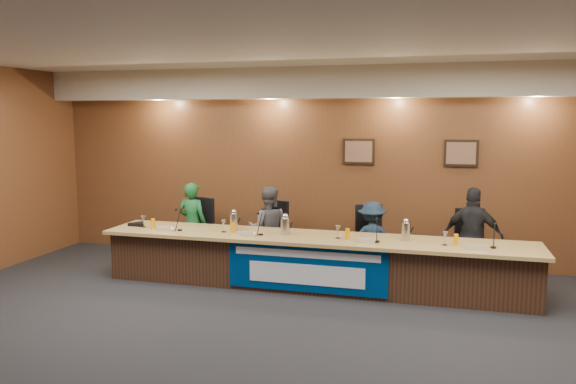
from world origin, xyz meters
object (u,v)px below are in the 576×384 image
at_px(office_chair_a, 195,235).
at_px(office_chair_b, 270,239).
at_px(carafe_mid, 285,226).
at_px(carafe_right, 406,232).
at_px(panelist_b, 268,229).
at_px(panelist_a, 192,224).
at_px(speakerphone, 138,224).
at_px(dais_body, 313,263).
at_px(panelist_c, 372,240).
at_px(panelist_d, 473,237).
at_px(banner, 306,269).
at_px(office_chair_c, 373,245).
at_px(office_chair_d, 472,251).
at_px(carafe_left, 234,222).

bearing_deg(office_chair_a, office_chair_b, 18.94).
xyz_separation_m(carafe_mid, carafe_right, (1.68, 0.06, 0.00)).
height_order(office_chair_a, office_chair_b, same).
bearing_deg(panelist_b, office_chair_a, -18.49).
distance_m(panelist_a, speakerphone, 0.91).
height_order(dais_body, panelist_c, panelist_c).
relative_size(panelist_b, panelist_d, 0.94).
bearing_deg(speakerphone, carafe_right, 0.40).
distance_m(panelist_a, carafe_right, 3.52).
relative_size(dais_body, office_chair_a, 12.50).
distance_m(dais_body, carafe_right, 1.38).
distance_m(panelist_a, panelist_c, 2.92).
xyz_separation_m(dais_body, speakerphone, (-2.75, -0.01, 0.43)).
height_order(panelist_b, office_chair_b, panelist_b).
bearing_deg(banner, office_chair_c, 57.94).
xyz_separation_m(dais_body, office_chair_d, (2.18, 0.78, 0.13)).
relative_size(office_chair_c, speakerphone, 1.50).
distance_m(banner, panelist_d, 2.46).
height_order(panelist_d, speakerphone, panelist_d).
bearing_deg(panelist_b, carafe_mid, 109.81).
relative_size(carafe_right, speakerphone, 0.76).
xyz_separation_m(panelist_a, office_chair_a, (0.00, 0.10, -0.20)).
bearing_deg(panelist_c, panelist_b, -11.47).
bearing_deg(dais_body, banner, -90.00).
xyz_separation_m(panelist_d, speakerphone, (-4.94, -0.69, 0.06)).
xyz_separation_m(panelist_b, panelist_d, (3.06, 0.00, 0.04)).
relative_size(dais_body, speakerphone, 18.75).
bearing_deg(dais_body, panelist_b, 142.37).
xyz_separation_m(panelist_c, carafe_right, (0.53, -0.66, 0.29)).
bearing_deg(panelist_c, carafe_left, 6.57).
distance_m(panelist_a, panelist_b, 1.29).
bearing_deg(office_chair_c, panelist_a, 156.97).
relative_size(dais_body, banner, 2.73).
xyz_separation_m(panelist_c, office_chair_b, (-1.63, 0.10, -0.10)).
xyz_separation_m(banner, speakerphone, (-2.75, 0.40, 0.40)).
height_order(office_chair_b, speakerphone, speakerphone).
relative_size(dais_body, office_chair_b, 12.50).
bearing_deg(panelist_a, office_chair_c, -173.73).
relative_size(panelist_b, speakerphone, 4.17).
xyz_separation_m(office_chair_b, carafe_left, (-0.32, -0.74, 0.40)).
height_order(dais_body, carafe_mid, carafe_mid).
height_order(panelist_d, office_chair_b, panelist_d).
bearing_deg(office_chair_b, office_chair_d, 13.22).
relative_size(office_chair_b, office_chair_c, 1.00).
height_order(panelist_b, carafe_mid, panelist_b).
distance_m(panelist_d, office_chair_b, 3.07).
distance_m(office_chair_c, carafe_right, 1.01).
xyz_separation_m(office_chair_d, speakerphone, (-4.94, -0.79, 0.30)).
bearing_deg(carafe_right, office_chair_d, 40.30).
xyz_separation_m(carafe_left, carafe_right, (2.48, -0.03, -0.00)).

